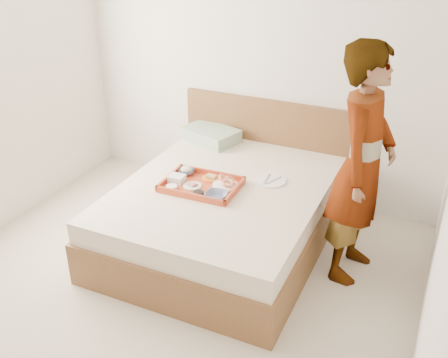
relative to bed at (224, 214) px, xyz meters
name	(u,v)px	position (x,y,z in m)	size (l,w,h in m)	color
ground	(148,310)	(-0.13, -1.00, -0.27)	(3.50, 4.00, 0.01)	#BEB2A1
wall_back	(257,60)	(-0.13, 1.00, 1.04)	(3.50, 0.01, 2.60)	silver
bed	(224,214)	(0.00, 0.00, 0.00)	(1.65, 2.00, 0.53)	brown
headboard	(266,147)	(0.00, 0.97, 0.21)	(1.65, 0.06, 0.95)	brown
pillow	(211,135)	(-0.50, 0.78, 0.33)	(0.50, 0.34, 0.12)	#94B59B
tray	(201,184)	(-0.15, -0.10, 0.29)	(0.60, 0.43, 0.05)	#AB2C16
prawn_plate	(225,185)	(0.03, -0.03, 0.29)	(0.21, 0.21, 0.01)	white
navy_bowl_big	(216,195)	(0.04, -0.23, 0.30)	(0.17, 0.17, 0.04)	#132140
sauce_dish	(198,194)	(-0.10, -0.25, 0.30)	(0.09, 0.09, 0.03)	black
meat_plate	(192,186)	(-0.21, -0.14, 0.29)	(0.15, 0.15, 0.01)	white
bread_plate	(211,178)	(-0.13, 0.04, 0.29)	(0.15, 0.15, 0.01)	orange
salad_bowl	(187,172)	(-0.35, 0.03, 0.30)	(0.13, 0.13, 0.04)	#132140
plastic_tub	(177,179)	(-0.36, -0.12, 0.31)	(0.12, 0.10, 0.05)	silver
cheese_round	(172,187)	(-0.34, -0.25, 0.30)	(0.09, 0.09, 0.03)	white
dinner_plate	(270,180)	(0.31, 0.23, 0.27)	(0.25, 0.25, 0.01)	white
person	(362,166)	(1.05, 0.07, 0.62)	(0.65, 0.43, 1.78)	silver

